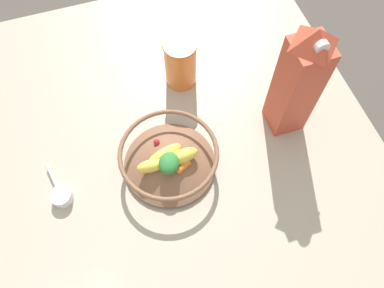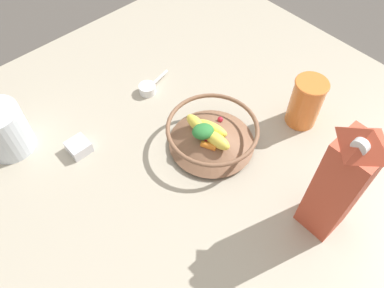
{
  "view_description": "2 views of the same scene",
  "coord_description": "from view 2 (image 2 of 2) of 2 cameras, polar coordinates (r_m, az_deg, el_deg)",
  "views": [
    {
      "loc": [
        0.0,
        -0.35,
        0.82
      ],
      "look_at": [
        0.11,
        -0.02,
        0.13
      ],
      "focal_mm": 35.0,
      "sensor_mm": 36.0,
      "label": 1
    },
    {
      "loc": [
        0.42,
        -0.41,
        0.77
      ],
      "look_at": [
        0.06,
        -0.08,
        0.1
      ],
      "focal_mm": 35.0,
      "sensor_mm": 36.0,
      "label": 2
    }
  ],
  "objects": [
    {
      "name": "ground_plane",
      "position": [
        0.97,
        1.16,
        0.85
      ],
      "size": [
        6.0,
        6.0,
        0.0
      ],
      "primitive_type": "plane",
      "color": "#4C4742"
    },
    {
      "name": "countertop",
      "position": [
        0.95,
        1.18,
        1.7
      ],
      "size": [
        1.09,
        1.09,
        0.05
      ],
      "color": "#B2A893",
      "rests_on": "ground_plane"
    },
    {
      "name": "fruit_bowl",
      "position": [
        0.87,
        3.02,
        1.5
      ],
      "size": [
        0.21,
        0.21,
        0.08
      ],
      "color": "brown",
      "rests_on": "countertop"
    },
    {
      "name": "milk_carton",
      "position": [
        0.72,
        21.77,
        -5.38
      ],
      "size": [
        0.07,
        0.07,
        0.3
      ],
      "color": "#CC4C33",
      "rests_on": "countertop"
    },
    {
      "name": "yogurt_tub",
      "position": [
        0.95,
        -27.01,
        2.2
      ],
      "size": [
        0.16,
        0.11,
        0.25
      ],
      "color": "silver",
      "rests_on": "countertop"
    },
    {
      "name": "drinking_cup",
      "position": [
        0.94,
        16.99,
        6.22
      ],
      "size": [
        0.08,
        0.08,
        0.13
      ],
      "color": "orange",
      "rests_on": "countertop"
    },
    {
      "name": "spice_jar",
      "position": [
        0.92,
        -16.86,
        -0.48
      ],
      "size": [
        0.05,
        0.05,
        0.03
      ],
      "color": "silver",
      "rests_on": "countertop"
    },
    {
      "name": "measuring_scoop",
      "position": [
        1.01,
        -6.66,
        8.46
      ],
      "size": [
        0.05,
        0.11,
        0.02
      ],
      "color": "white",
      "rests_on": "countertop"
    }
  ]
}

